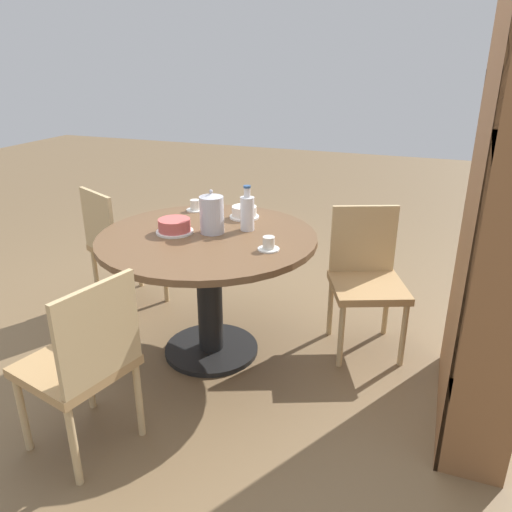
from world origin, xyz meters
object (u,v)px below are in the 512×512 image
at_px(coffee_pot, 212,213).
at_px(cake_second, 244,212).
at_px(chair_b, 366,276).
at_px(cake_main, 174,226).
at_px(chair_a, 83,362).
at_px(chair_c, 119,244).
at_px(cup_b, 269,244).
at_px(water_bottle, 247,212).
at_px(bookshelf, 493,242).
at_px(cup_a, 195,206).

bearing_deg(coffee_pot, cake_second, 168.55).
xyz_separation_m(chair_b, cake_main, (0.44, -1.03, 0.33)).
distance_m(cake_main, cake_second, 0.48).
distance_m(chair_a, cake_second, 1.35).
bearing_deg(chair_c, cup_b, -173.62).
bearing_deg(cake_second, chair_b, 93.13).
bearing_deg(cake_second, coffee_pot, -11.45).
bearing_deg(chair_c, water_bottle, -164.50).
relative_size(chair_b, water_bottle, 3.32).
bearing_deg(cup_b, chair_b, 138.87).
distance_m(chair_a, chair_b, 1.67).
bearing_deg(water_bottle, bookshelf, 80.11).
relative_size(chair_a, bookshelf, 0.44).
bearing_deg(cup_a, cake_main, 11.83).
bearing_deg(bookshelf, chair_b, 51.68).
bearing_deg(cake_second, cake_main, -33.42).
bearing_deg(chair_a, cup_a, -161.32).
distance_m(chair_a, chair_c, 1.46).
height_order(chair_a, chair_b, same).
relative_size(chair_c, cup_a, 7.56).
relative_size(chair_b, cup_a, 7.56).
relative_size(chair_a, water_bottle, 3.32).
bearing_deg(water_bottle, chair_c, -100.58).
xyz_separation_m(bookshelf, cup_b, (0.04, -1.04, -0.14)).
bearing_deg(water_bottle, coffee_pot, -55.80).
height_order(chair_b, cake_main, chair_b).
height_order(cake_second, cup_a, cake_second).
bearing_deg(chair_b, cup_a, 158.33).
bearing_deg(cup_a, bookshelf, 75.05).
bearing_deg(chair_c, cup_a, -149.70).
distance_m(water_bottle, cup_b, 0.35).
height_order(cake_main, cake_second, cake_main).
bearing_deg(cake_main, bookshelf, 89.00).
height_order(cake_main, cup_b, cake_main).
xyz_separation_m(chair_c, cup_b, (0.45, 1.27, 0.32)).
bearing_deg(chair_a, cake_second, -176.76).
bearing_deg(cake_main, chair_b, 113.22).
relative_size(water_bottle, cup_a, 2.28).
bearing_deg(chair_b, cake_main, -179.07).
relative_size(bookshelf, cup_b, 17.15).
bearing_deg(cup_a, cup_b, 53.73).
xyz_separation_m(chair_b, water_bottle, (0.25, -0.66, 0.40)).
bearing_deg(cake_second, chair_c, -89.17).
distance_m(chair_b, chair_c, 1.71).
relative_size(water_bottle, cup_b, 2.28).
height_order(bookshelf, coffee_pot, bookshelf).
bearing_deg(cup_a, chair_a, 5.19).
height_order(chair_b, coffee_pot, coffee_pot).
bearing_deg(chair_b, bookshelf, -60.60).
relative_size(chair_c, coffee_pot, 3.45).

